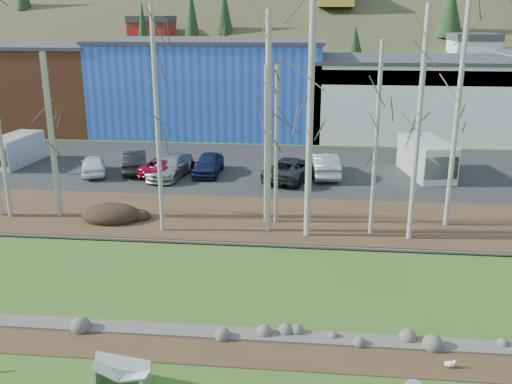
# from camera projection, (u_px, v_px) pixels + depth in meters

# --- Properties ---
(dirt_strip) EXTENTS (80.00, 1.80, 0.03)m
(dirt_strip) POSITION_uv_depth(u_px,v_px,m) (201.00, 349.00, 18.61)
(dirt_strip) COLOR #382616
(dirt_strip) RESTS_ON ground
(near_bank_rocks) EXTENTS (80.00, 0.80, 0.50)m
(near_bank_rocks) POSITION_uv_depth(u_px,v_px,m) (206.00, 333.00, 19.56)
(near_bank_rocks) COLOR #47423D
(near_bank_rocks) RESTS_ON ground
(river) EXTENTS (80.00, 8.00, 0.90)m
(river) POSITION_uv_depth(u_px,v_px,m) (225.00, 280.00, 23.46)
(river) COLOR black
(river) RESTS_ON ground
(far_bank_rocks) EXTENTS (80.00, 0.80, 0.46)m
(far_bank_rocks) POSITION_uv_depth(u_px,v_px,m) (238.00, 242.00, 27.35)
(far_bank_rocks) COLOR #47423D
(far_bank_rocks) RESTS_ON ground
(far_bank) EXTENTS (80.00, 7.00, 0.15)m
(far_bank) POSITION_uv_depth(u_px,v_px,m) (246.00, 218.00, 30.36)
(far_bank) COLOR #382616
(far_bank) RESTS_ON ground
(parking_lot) EXTENTS (80.00, 14.00, 0.14)m
(parking_lot) POSITION_uv_depth(u_px,v_px,m) (263.00, 168.00, 40.33)
(parking_lot) COLOR black
(parking_lot) RESTS_ON ground
(building_brick) EXTENTS (16.32, 12.24, 7.80)m
(building_brick) POSITION_uv_depth(u_px,v_px,m) (28.00, 85.00, 54.80)
(building_brick) COLOR brown
(building_brick) RESTS_ON ground
(building_blue) EXTENTS (20.40, 12.24, 8.30)m
(building_blue) POSITION_uv_depth(u_px,v_px,m) (213.00, 85.00, 52.98)
(building_blue) COLOR #1D46AF
(building_blue) RESTS_ON ground
(building_white) EXTENTS (18.36, 12.24, 6.80)m
(building_white) POSITION_uv_depth(u_px,v_px,m) (409.00, 96.00, 51.44)
(building_white) COLOR silver
(building_white) RESTS_ON ground
(bench_damaged) EXTENTS (1.88, 0.90, 0.80)m
(bench_damaged) POSITION_uv_depth(u_px,v_px,m) (122.00, 371.00, 16.80)
(bench_damaged) COLOR silver
(bench_damaged) RESTS_ON ground
(seagull) EXTENTS (0.41, 0.19, 0.29)m
(seagull) POSITION_uv_depth(u_px,v_px,m) (450.00, 364.00, 17.58)
(seagull) COLOR gold
(seagull) RESTS_ON ground
(dirt_mound) EXTENTS (3.11, 2.20, 0.61)m
(dirt_mound) POSITION_uv_depth(u_px,v_px,m) (111.00, 214.00, 29.88)
(dirt_mound) COLOR black
(dirt_mound) RESTS_ON far_bank
(birch_2) EXTENTS (0.31, 0.31, 8.54)m
(birch_2) POSITION_uv_depth(u_px,v_px,m) (51.00, 137.00, 29.40)
(birch_2) COLOR #B3ACA1
(birch_2) RESTS_ON far_bank
(birch_3) EXTENTS (0.21, 0.21, 10.73)m
(birch_3) POSITION_uv_depth(u_px,v_px,m) (157.00, 124.00, 26.91)
(birch_3) COLOR #B3ACA1
(birch_3) RESTS_ON far_bank
(birch_4) EXTENTS (0.29, 0.29, 10.54)m
(birch_4) POSITION_uv_depth(u_px,v_px,m) (268.00, 126.00, 26.91)
(birch_4) COLOR #B3ACA1
(birch_4) RESTS_ON far_bank
(birch_5) EXTENTS (0.21, 0.21, 7.98)m
(birch_5) POSITION_uv_depth(u_px,v_px,m) (266.00, 146.00, 28.53)
(birch_5) COLOR #B3ACA1
(birch_5) RESTS_ON far_bank
(birch_6) EXTENTS (0.20, 0.20, 9.25)m
(birch_6) POSITION_uv_depth(u_px,v_px,m) (376.00, 141.00, 26.77)
(birch_6) COLOR #B3ACA1
(birch_6) RESTS_ON far_bank
(birch_7) EXTENTS (0.31, 0.31, 11.28)m
(birch_7) POSITION_uv_depth(u_px,v_px,m) (310.00, 121.00, 26.18)
(birch_7) COLOR #B3ACA1
(birch_7) RESTS_ON far_bank
(birch_8) EXTENTS (0.25, 0.25, 10.80)m
(birch_8) POSITION_uv_depth(u_px,v_px,m) (418.00, 127.00, 25.87)
(birch_8) COLOR #B3ACA1
(birch_8) RESTS_ON far_bank
(birch_9) EXTENTS (0.25, 0.25, 11.15)m
(birch_9) POSITION_uv_depth(u_px,v_px,m) (457.00, 117.00, 27.56)
(birch_9) COLOR #B3ACA1
(birch_9) RESTS_ON far_bank
(birch_10) EXTENTS (0.21, 0.21, 7.98)m
(birch_10) POSITION_uv_depth(u_px,v_px,m) (276.00, 147.00, 28.48)
(birch_10) COLOR #B3ACA1
(birch_10) RESTS_ON far_bank
(car_0) EXTENTS (2.85, 4.19, 1.33)m
(car_0) POSITION_uv_depth(u_px,v_px,m) (93.00, 165.00, 38.23)
(car_0) COLOR white
(car_0) RESTS_ON parking_lot
(car_1) EXTENTS (2.78, 4.72, 1.47)m
(car_1) POSITION_uv_depth(u_px,v_px,m) (134.00, 161.00, 38.91)
(car_1) COLOR black
(car_1) RESTS_ON parking_lot
(car_2) EXTENTS (3.55, 5.05, 1.28)m
(car_2) POSITION_uv_depth(u_px,v_px,m) (168.00, 166.00, 38.09)
(car_2) COLOR maroon
(car_2) RESTS_ON parking_lot
(car_3) EXTENTS (2.67, 5.05, 1.40)m
(car_3) POSITION_uv_depth(u_px,v_px,m) (171.00, 166.00, 37.65)
(car_3) COLOR gray
(car_3) RESTS_ON parking_lot
(car_4) EXTENTS (1.72, 4.17, 1.41)m
(car_4) POSITION_uv_depth(u_px,v_px,m) (208.00, 164.00, 38.28)
(car_4) COLOR #161C45
(car_4) RESTS_ON parking_lot
(car_5) EXTENTS (2.22, 4.91, 1.56)m
(car_5) POSITION_uv_depth(u_px,v_px,m) (324.00, 164.00, 37.83)
(car_5) COLOR #BAB9BC
(car_5) RESTS_ON parking_lot
(car_6) EXTENTS (3.91, 5.76, 1.47)m
(car_6) POSITION_uv_depth(u_px,v_px,m) (291.00, 168.00, 37.05)
(car_6) COLOR #2A2A2D
(car_6) RESTS_ON parking_lot
(van_white) EXTENTS (3.16, 5.68, 2.35)m
(van_white) POSITION_uv_depth(u_px,v_px,m) (427.00, 159.00, 37.67)
(van_white) COLOR silver
(van_white) RESTS_ON parking_lot
(van_grey) EXTENTS (2.40, 4.87, 2.06)m
(van_grey) POSITION_uv_depth(u_px,v_px,m) (14.00, 150.00, 40.61)
(van_grey) COLOR silver
(van_grey) RESTS_ON parking_lot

